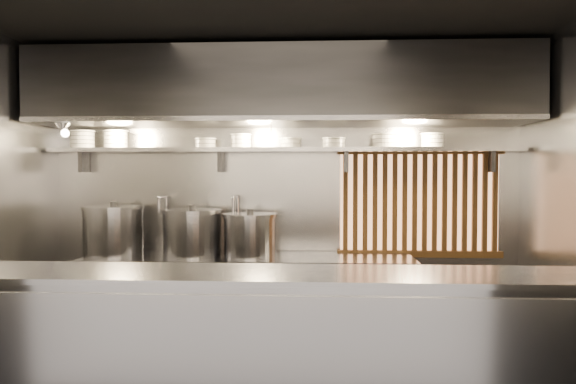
# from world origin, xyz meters

# --- Properties ---
(ceiling) EXTENTS (4.50, 4.50, 0.00)m
(ceiling) POSITION_xyz_m (0.00, 0.00, 2.80)
(ceiling) COLOR black
(ceiling) RESTS_ON wall_back
(wall_back) EXTENTS (4.50, 0.00, 4.50)m
(wall_back) POSITION_xyz_m (0.00, 1.50, 1.40)
(wall_back) COLOR gray
(wall_back) RESTS_ON floor
(serving_counter) EXTENTS (4.50, 0.56, 1.13)m
(serving_counter) POSITION_xyz_m (0.00, -0.96, 0.57)
(serving_counter) COLOR #95959A
(serving_counter) RESTS_ON floor
(cooking_bench) EXTENTS (3.00, 0.70, 0.90)m
(cooking_bench) POSITION_xyz_m (-0.30, 1.13, 0.45)
(cooking_bench) COLOR #95959A
(cooking_bench) RESTS_ON floor
(bowl_shelf) EXTENTS (4.40, 0.34, 0.04)m
(bowl_shelf) POSITION_xyz_m (0.00, 1.32, 1.88)
(bowl_shelf) COLOR #95959A
(bowl_shelf) RESTS_ON wall_back
(exhaust_hood) EXTENTS (4.40, 0.81, 0.65)m
(exhaust_hood) POSITION_xyz_m (0.00, 1.10, 2.42)
(exhaust_hood) COLOR #2D2D30
(exhaust_hood) RESTS_ON ceiling
(wood_screen) EXTENTS (1.56, 0.09, 1.04)m
(wood_screen) POSITION_xyz_m (1.30, 1.45, 1.38)
(wood_screen) COLOR #E89F68
(wood_screen) RESTS_ON wall_back
(faucet_left) EXTENTS (0.04, 0.30, 0.50)m
(faucet_left) POSITION_xyz_m (-1.15, 1.37, 1.31)
(faucet_left) COLOR silver
(faucet_left) RESTS_ON wall_back
(faucet_right) EXTENTS (0.04, 0.30, 0.50)m
(faucet_right) POSITION_xyz_m (-0.45, 1.37, 1.31)
(faucet_right) COLOR silver
(faucet_right) RESTS_ON wall_back
(heat_lamp) EXTENTS (0.25, 0.35, 0.20)m
(heat_lamp) POSITION_xyz_m (-1.90, 0.85, 2.07)
(heat_lamp) COLOR #95959A
(heat_lamp) RESTS_ON exhaust_hood
(pendant_bulb) EXTENTS (0.09, 0.09, 0.19)m
(pendant_bulb) POSITION_xyz_m (-0.10, 1.20, 1.96)
(pendant_bulb) COLOR #2D2D30
(pendant_bulb) RESTS_ON exhaust_hood
(stock_pot_left) EXTENTS (0.68, 0.68, 0.50)m
(stock_pot_left) POSITION_xyz_m (-1.57, 1.15, 1.13)
(stock_pot_left) COLOR #95959A
(stock_pot_left) RESTS_ON cooking_bench
(stock_pot_mid) EXTENTS (0.62, 0.62, 0.43)m
(stock_pot_mid) POSITION_xyz_m (-0.28, 1.11, 1.10)
(stock_pot_mid) COLOR #95959A
(stock_pot_mid) RESTS_ON cooking_bench
(stock_pot_right) EXTENTS (0.67, 0.67, 0.47)m
(stock_pot_right) POSITION_xyz_m (-0.82, 1.13, 1.12)
(stock_pot_right) COLOR #95959A
(stock_pot_right) RESTS_ON cooking_bench
(bowl_stack_0) EXTENTS (0.24, 0.24, 0.17)m
(bowl_stack_0) POSITION_xyz_m (-1.93, 1.32, 1.98)
(bowl_stack_0) COLOR white
(bowl_stack_0) RESTS_ON bowl_shelf
(bowl_stack_1) EXTENTS (0.23, 0.23, 0.17)m
(bowl_stack_1) POSITION_xyz_m (-1.60, 1.32, 1.98)
(bowl_stack_1) COLOR white
(bowl_stack_1) RESTS_ON bowl_shelf
(bowl_stack_2) EXTENTS (0.20, 0.20, 0.09)m
(bowl_stack_2) POSITION_xyz_m (-0.73, 1.32, 1.95)
(bowl_stack_2) COLOR white
(bowl_stack_2) RESTS_ON bowl_shelf
(bowl_stack_3) EXTENTS (0.20, 0.20, 0.13)m
(bowl_stack_3) POSITION_xyz_m (-0.39, 1.32, 1.97)
(bowl_stack_3) COLOR white
(bowl_stack_3) RESTS_ON bowl_shelf
(bowl_stack_4) EXTENTS (0.20, 0.20, 0.09)m
(bowl_stack_4) POSITION_xyz_m (0.08, 1.32, 1.95)
(bowl_stack_4) COLOR white
(bowl_stack_4) RESTS_ON bowl_shelf
(bowl_stack_5) EXTENTS (0.22, 0.22, 0.09)m
(bowl_stack_5) POSITION_xyz_m (0.48, 1.32, 1.95)
(bowl_stack_5) COLOR white
(bowl_stack_5) RESTS_ON bowl_shelf
(bowl_stack_6) EXTENTS (0.24, 0.24, 0.13)m
(bowl_stack_6) POSITION_xyz_m (0.95, 1.32, 1.97)
(bowl_stack_6) COLOR white
(bowl_stack_6) RESTS_ON bowl_shelf
(bowl_stack_7) EXTENTS (0.22, 0.22, 0.13)m
(bowl_stack_7) POSITION_xyz_m (1.39, 1.32, 1.97)
(bowl_stack_7) COLOR white
(bowl_stack_7) RESTS_ON bowl_shelf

